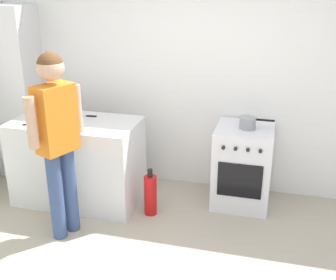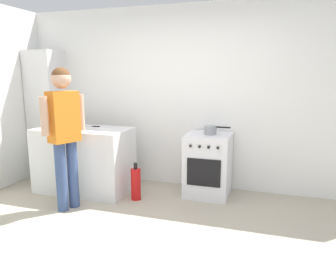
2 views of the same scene
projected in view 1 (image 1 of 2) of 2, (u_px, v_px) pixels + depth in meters
back_wall at (218, 74)px, 4.51m from camera, size 6.00×0.10×2.60m
counter_unit at (78, 161)px, 4.47m from camera, size 1.30×0.70×0.90m
oven_left at (243, 166)px, 4.42m from camera, size 0.58×0.62×0.85m
pot at (248, 123)px, 4.22m from camera, size 0.34×0.16×0.12m
knife_bread at (82, 116)px, 4.46m from camera, size 0.35×0.06×0.01m
knife_utility at (34, 124)px, 4.20m from camera, size 0.24×0.13×0.01m
person at (57, 130)px, 3.65m from camera, size 0.32×0.53×1.72m
fire_extinguisher at (150, 195)px, 4.27m from camera, size 0.13×0.13×0.50m
larder_cabinet at (18, 94)px, 4.92m from camera, size 0.48×0.44×2.00m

